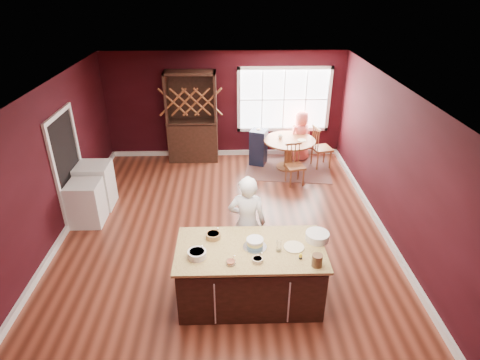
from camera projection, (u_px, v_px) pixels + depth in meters
name	position (u px, v px, depth m)	size (l,w,h in m)	color
room_shell	(223.00, 164.00, 7.06)	(7.00, 7.00, 7.00)	brown
window	(284.00, 100.00, 10.10)	(2.36, 0.10, 1.66)	white
doorway	(69.00, 168.00, 7.66)	(0.08, 1.26, 2.13)	white
kitchen_island	(250.00, 275.00, 5.84)	(2.10, 1.10, 0.92)	black
dining_table	(289.00, 148.00, 9.80)	(1.25, 1.25, 0.75)	brown
baker	(247.00, 223.00, 6.35)	(0.60, 0.40, 1.65)	white
layer_cake	(255.00, 243.00, 5.61)	(0.34, 0.34, 0.14)	silver
bowl_blue	(197.00, 254.00, 5.42)	(0.25, 0.25, 0.10)	silver
bowl_yellow	(213.00, 236.00, 5.82)	(0.22, 0.22, 0.08)	olive
bowl_pink	(231.00, 262.00, 5.30)	(0.14, 0.14, 0.05)	white
bowl_olive	(257.00, 260.00, 5.35)	(0.15, 0.15, 0.06)	beige
drinking_glass	(279.00, 246.00, 5.52)	(0.08, 0.08, 0.17)	silver
dinner_plate	(294.00, 247.00, 5.62)	(0.29, 0.29, 0.02)	beige
white_tub	(317.00, 236.00, 5.77)	(0.34, 0.34, 0.12)	silver
stoneware_crock	(317.00, 260.00, 5.25)	(0.14, 0.14, 0.17)	#4E361E
toy_figurine	(301.00, 256.00, 5.39)	(0.05, 0.05, 0.08)	yellow
rug	(288.00, 167.00, 10.04)	(2.06, 1.59, 0.01)	brown
chair_east	(322.00, 147.00, 9.87)	(0.45, 0.43, 1.07)	olive
chair_south	(295.00, 165.00, 9.07)	(0.40, 0.38, 0.96)	brown
chair_north	(295.00, 138.00, 10.59)	(0.38, 0.36, 0.90)	brown
seated_woman	(301.00, 136.00, 10.18)	(0.64, 0.42, 1.31)	#F6655F
high_chair	(258.00, 146.00, 10.04)	(0.38, 0.38, 0.95)	black
toddler	(258.00, 133.00, 9.96)	(0.18, 0.14, 0.26)	#8CA5BF
table_plate	(302.00, 140.00, 9.65)	(0.21, 0.21, 0.02)	beige
table_cup	(280.00, 137.00, 9.75)	(0.11, 0.11, 0.09)	white
hutch	(192.00, 117.00, 9.99)	(1.24, 0.52, 2.28)	#411E11
washer	(86.00, 203.00, 7.66)	(0.59, 0.57, 0.86)	white
dryer	(96.00, 186.00, 8.21)	(0.65, 0.63, 0.94)	silver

